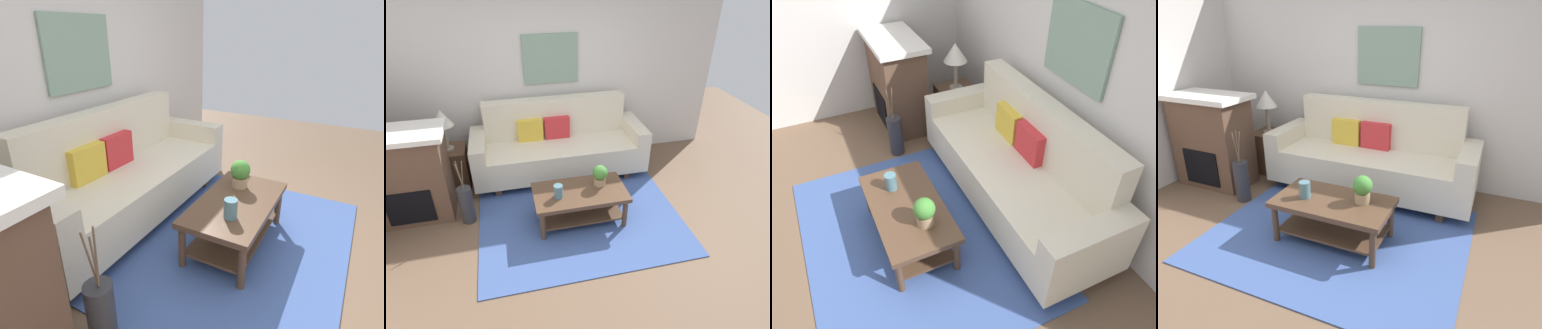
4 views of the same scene
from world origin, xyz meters
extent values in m
plane|color=brown|center=(0.00, 0.00, 0.00)|extent=(9.03, 9.03, 0.00)
cube|color=silver|center=(0.00, 2.10, 1.35)|extent=(5.03, 0.10, 2.70)
cube|color=silver|center=(-2.56, 0.53, 1.35)|extent=(0.10, 5.05, 2.70)
cube|color=#3D5693|center=(0.00, 0.50, 0.01)|extent=(2.45, 2.00, 0.01)
cube|color=beige|center=(-0.05, 1.50, 0.32)|extent=(2.04, 0.84, 0.40)
cube|color=beige|center=(-0.05, 1.82, 0.80)|extent=(2.04, 0.20, 0.56)
cube|color=beige|center=(-1.17, 1.50, 0.42)|extent=(0.20, 0.84, 0.60)
cube|color=beige|center=(1.07, 1.50, 0.42)|extent=(0.20, 0.84, 0.60)
cube|color=#513826|center=(-0.97, 1.50, 0.06)|extent=(0.08, 0.74, 0.12)
cube|color=#513826|center=(0.87, 1.50, 0.06)|extent=(0.08, 0.74, 0.12)
cube|color=gold|center=(-0.44, 1.69, 0.68)|extent=(0.36, 0.13, 0.32)
cube|color=red|center=(-0.05, 1.69, 0.68)|extent=(0.36, 0.13, 0.32)
cube|color=#513826|center=(-0.01, 0.43, 0.41)|extent=(1.10, 0.60, 0.05)
cube|color=#513826|center=(-0.01, 0.43, 0.12)|extent=(0.98, 0.50, 0.02)
cylinder|color=#513826|center=(-0.50, 0.18, 0.19)|extent=(0.06, 0.06, 0.38)
cylinder|color=#513826|center=(0.48, 0.18, 0.19)|extent=(0.06, 0.06, 0.38)
cylinder|color=#513826|center=(-0.50, 0.68, 0.19)|extent=(0.06, 0.06, 0.38)
cylinder|color=#513826|center=(0.48, 0.68, 0.19)|extent=(0.06, 0.06, 0.38)
cylinder|color=slate|center=(-0.27, 0.38, 0.51)|extent=(0.11, 0.11, 0.16)
cylinder|color=tan|center=(0.26, 0.50, 0.48)|extent=(0.14, 0.14, 0.10)
sphere|color=#428535|center=(0.26, 0.50, 0.60)|extent=(0.18, 0.18, 0.18)
cube|color=#513826|center=(-1.57, 1.60, 0.28)|extent=(0.44, 0.44, 0.56)
cylinder|color=gray|center=(-1.57, 1.60, 0.57)|extent=(0.16, 0.16, 0.02)
cylinder|color=gray|center=(-1.57, 1.60, 0.74)|extent=(0.05, 0.05, 0.35)
cone|color=beige|center=(-1.57, 1.60, 1.02)|extent=(0.28, 0.28, 0.22)
cube|color=brown|center=(-1.96, 0.98, 0.55)|extent=(0.90, 0.50, 1.10)
cube|color=black|center=(-1.96, 0.73, 0.30)|extent=(0.52, 0.02, 0.44)
cube|color=silver|center=(-1.96, 0.98, 1.13)|extent=(1.02, 0.58, 0.06)
cylinder|color=#2D2D33|center=(-1.34, 0.72, 0.24)|extent=(0.17, 0.17, 0.48)
cylinder|color=brown|center=(-1.32, 0.72, 0.66)|extent=(0.05, 0.04, 0.36)
cylinder|color=brown|center=(-1.35, 0.73, 0.66)|extent=(0.05, 0.04, 0.36)
cylinder|color=brown|center=(-1.35, 0.70, 0.66)|extent=(0.05, 0.04, 0.36)
cube|color=gray|center=(-0.05, 2.03, 1.57)|extent=(0.77, 0.03, 0.68)
camera|label=1|loc=(-2.26, -0.39, 1.78)|focal=29.80mm
camera|label=2|loc=(-0.77, -2.68, 2.78)|focal=31.36mm
camera|label=3|loc=(2.26, -0.09, 2.74)|focal=34.86mm
camera|label=4|loc=(1.28, -2.08, 1.97)|focal=32.15mm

